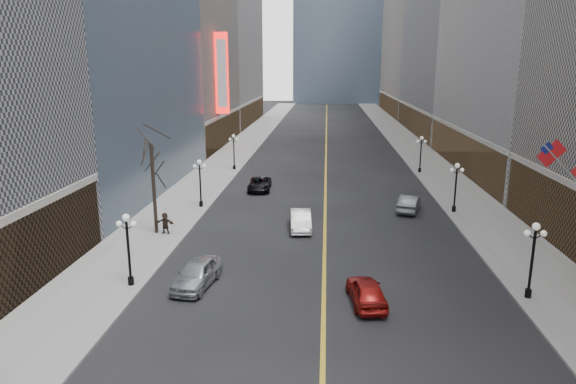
% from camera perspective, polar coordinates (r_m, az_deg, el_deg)
% --- Properties ---
extents(sidewalk_east, '(6.00, 230.00, 0.15)m').
position_cam_1_polar(sidewalk_east, '(71.00, 15.61, 2.72)').
color(sidewalk_east, gray).
rests_on(sidewalk_east, ground).
extents(sidewalk_west, '(6.00, 230.00, 0.15)m').
position_cam_1_polar(sidewalk_west, '(70.99, -7.16, 3.13)').
color(sidewalk_west, gray).
rests_on(sidewalk_west, ground).
extents(lane_line, '(0.25, 200.00, 0.02)m').
position_cam_1_polar(lane_line, '(79.45, 4.25, 4.30)').
color(lane_line, gold).
rests_on(lane_line, ground).
extents(bldg_east_c, '(26.60, 40.60, 48.80)m').
position_cam_1_polar(bldg_east_c, '(109.10, 21.34, 18.78)').
color(bldg_east_c, gray).
rests_on(bldg_east_c, ground).
extents(streetlamp_east_1, '(1.26, 0.44, 4.52)m').
position_cam_1_polar(streetlamp_east_1, '(32.41, 25.58, -6.08)').
color(streetlamp_east_1, black).
rests_on(streetlamp_east_1, sidewalk_east).
extents(streetlamp_east_2, '(1.26, 0.44, 4.52)m').
position_cam_1_polar(streetlamp_east_2, '(48.93, 18.16, 1.03)').
color(streetlamp_east_2, black).
rests_on(streetlamp_east_2, sidewalk_east).
extents(streetlamp_east_3, '(1.26, 0.44, 4.52)m').
position_cam_1_polar(streetlamp_east_3, '(66.24, 14.55, 4.50)').
color(streetlamp_east_3, black).
rests_on(streetlamp_east_3, sidewalk_east).
extents(streetlamp_west_1, '(1.26, 0.44, 4.52)m').
position_cam_1_polar(streetlamp_west_1, '(32.38, -17.37, -5.34)').
color(streetlamp_west_1, black).
rests_on(streetlamp_west_1, sidewalk_west).
extents(streetlamp_west_2, '(1.26, 0.44, 4.52)m').
position_cam_1_polar(streetlamp_west_2, '(48.92, -9.75, 1.53)').
color(streetlamp_west_2, black).
rests_on(streetlamp_west_2, sidewalk_west).
extents(streetlamp_west_3, '(1.26, 0.44, 4.52)m').
position_cam_1_polar(streetlamp_west_3, '(66.22, -6.04, 4.87)').
color(streetlamp_west_3, black).
rests_on(streetlamp_west_3, sidewalk_west).
extents(flag_5, '(2.87, 0.12, 2.87)m').
position_cam_1_polar(flag_5, '(38.99, 27.45, 3.59)').
color(flag_5, '#B2B2B7').
rests_on(flag_5, ground).
extents(theatre_marquee, '(2.00, 0.55, 12.00)m').
position_cam_1_polar(theatre_marquee, '(79.94, -7.35, 12.92)').
color(theatre_marquee, red).
rests_on(theatre_marquee, ground).
extents(tree_west_far, '(3.60, 3.60, 7.92)m').
position_cam_1_polar(tree_west_far, '(41.24, -14.89, 3.69)').
color(tree_west_far, '#2D231C').
rests_on(tree_west_far, sidewalk_west).
extents(car_nb_near, '(2.63, 5.05, 1.64)m').
position_cam_1_polar(car_nb_near, '(32.27, -10.08, -8.92)').
color(car_nb_near, '#A9ADB1').
rests_on(car_nb_near, ground).
extents(car_nb_mid, '(2.02, 4.84, 1.56)m').
position_cam_1_polar(car_nb_mid, '(42.40, 1.43, -3.16)').
color(car_nb_mid, white).
rests_on(car_nb_mid, ground).
extents(car_nb_far, '(2.57, 5.17, 1.41)m').
position_cam_1_polar(car_nb_far, '(55.66, -3.17, 0.89)').
color(car_nb_far, black).
rests_on(car_nb_far, ground).
extents(car_sb_mid, '(2.38, 4.67, 1.52)m').
position_cam_1_polar(car_sb_mid, '(29.95, 8.71, -10.85)').
color(car_sb_mid, maroon).
rests_on(car_sb_mid, ground).
extents(car_sb_far, '(2.94, 5.05, 1.57)m').
position_cam_1_polar(car_sb_far, '(48.93, 13.32, -1.20)').
color(car_sb_far, '#4F5457').
rests_on(car_sb_far, ground).
extents(ped_west_far, '(1.66, 0.70, 1.73)m').
position_cam_1_polar(ped_west_far, '(41.97, -13.49, -3.40)').
color(ped_west_far, black).
rests_on(ped_west_far, sidewalk_west).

